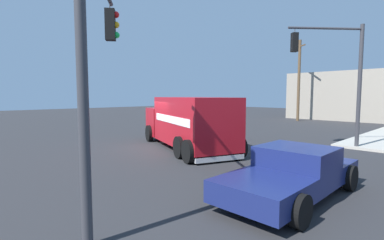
# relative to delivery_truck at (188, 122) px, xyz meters

# --- Properties ---
(ground_plane) EXTENTS (100.00, 100.00, 0.00)m
(ground_plane) POSITION_rel_delivery_truck_xyz_m (-1.43, -0.54, -1.44)
(ground_plane) COLOR #2B2B2D
(delivery_truck) EXTENTS (8.14, 5.18, 2.74)m
(delivery_truck) POSITION_rel_delivery_truck_xyz_m (0.00, 0.00, 0.00)
(delivery_truck) COLOR #AD141E
(delivery_truck) RESTS_ON ground
(traffic_light_primary) EXTENTS (2.68, 3.15, 6.35)m
(traffic_light_primary) POSITION_rel_delivery_truck_xyz_m (5.55, 5.48, 2.84)
(traffic_light_primary) COLOR #38383D
(traffic_light_primary) RESTS_ON sidewalk_corner_far
(traffic_light_secondary) EXTENTS (3.62, 2.69, 5.99)m
(traffic_light_secondary) POSITION_rel_delivery_truck_xyz_m (4.66, -7.29, 2.51)
(traffic_light_secondary) COLOR #38383D
(traffic_light_secondary) RESTS_ON ground
(pickup_navy) EXTENTS (2.30, 5.22, 1.38)m
(pickup_navy) POSITION_rel_delivery_truck_xyz_m (7.23, -2.81, -0.71)
(pickup_navy) COLOR navy
(pickup_navy) RESTS_ON ground
(utility_pole) EXTENTS (1.81, 1.45, 8.90)m
(utility_pole) POSITION_rel_delivery_truck_xyz_m (-3.35, 20.22, 3.15)
(utility_pole) COLOR brown
(utility_pole) RESTS_ON ground
(building_backdrop) EXTENTS (17.54, 6.00, 5.54)m
(building_backdrop) POSITION_rel_delivery_truck_xyz_m (2.54, 26.05, 1.33)
(building_backdrop) COLOR gray
(building_backdrop) RESTS_ON ground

